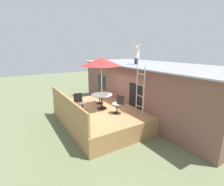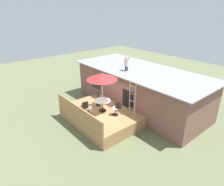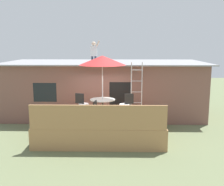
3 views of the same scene
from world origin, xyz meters
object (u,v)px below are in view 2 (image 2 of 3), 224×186
Objects in this scene: patio_chair_right at (116,109)px; patio_chair_left at (98,99)px; step_ladder at (132,98)px; person_figure at (127,62)px; patio_chair_near at (87,108)px; patio_umbrella at (102,76)px; patio_table at (102,103)px.

patio_chair_left is at bearing -18.23° from patio_chair_right.
step_ladder is 2.39× the size of patio_chair_left.
person_figure is (-2.04, 1.43, 1.57)m from step_ladder.
step_ladder is 2.85m from patio_chair_near.
patio_chair_near is (-0.20, -1.04, -1.89)m from patio_umbrella.
patio_chair_right is (0.99, 0.31, -1.89)m from patio_umbrella.
patio_umbrella reaches higher than patio_chair_near.
patio_umbrella is 1.15× the size of step_ladder.
patio_chair_right is at bearing -56.05° from person_figure.
step_ladder is at bearing -136.75° from patio_chair_right.
step_ladder is (1.48, 1.18, -1.25)m from patio_umbrella.
person_figure is 1.21× the size of patio_chair_left.
step_ladder is at bearing -35.02° from person_figure.
patio_chair_left is at bearing -98.22° from person_figure.
patio_chair_left is at bearing 159.24° from patio_table.
patio_chair_left is (-0.89, 0.34, -1.89)m from patio_umbrella.
patio_table is at bearing 0.00° from patio_chair_right.
patio_chair_near is at bearing -100.77° from patio_table.
patio_chair_right is at bearing 17.43° from patio_umbrella.
patio_chair_near is (0.69, -1.37, 0.00)m from patio_chair_left.
patio_table is 3.39m from person_figure.
patio_umbrella is 2.29× the size of person_figure.
person_figure is (-0.56, 2.61, 2.09)m from patio_table.
patio_table is 0.41× the size of patio_umbrella.
patio_chair_left is (-0.33, -2.27, -2.21)m from person_figure.
patio_chair_near is at bearing -127.07° from step_ladder.
step_ladder is 2.39× the size of patio_chair_near.
person_figure is at bearing 16.45° from patio_chair_near.
person_figure reaches higher than patio_table.
step_ladder is 2.59m from patio_chair_left.
step_ladder reaches higher than patio_chair_left.
step_ladder is (1.48, 1.18, 0.51)m from patio_table.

